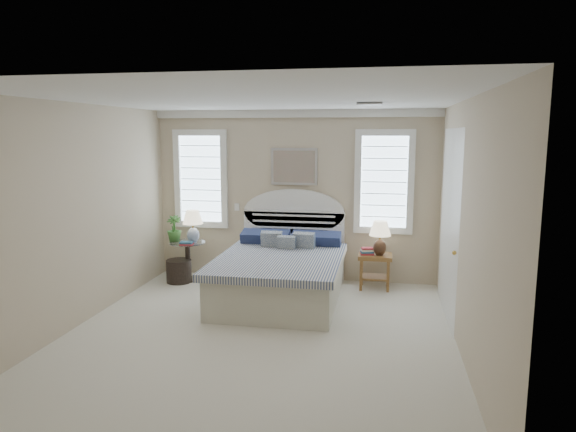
# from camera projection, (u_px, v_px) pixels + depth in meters

# --- Properties ---
(floor) EXTENTS (4.50, 5.00, 0.01)m
(floor) POSITION_uv_depth(u_px,v_px,m) (258.00, 336.00, 5.96)
(floor) COLOR beige
(floor) RESTS_ON ground
(ceiling) EXTENTS (4.50, 5.00, 0.01)m
(ceiling) POSITION_uv_depth(u_px,v_px,m) (255.00, 99.00, 5.54)
(ceiling) COLOR white
(ceiling) RESTS_ON wall_back
(wall_back) EXTENTS (4.50, 0.02, 2.70)m
(wall_back) POSITION_uv_depth(u_px,v_px,m) (294.00, 196.00, 8.18)
(wall_back) COLOR #C5B294
(wall_back) RESTS_ON floor
(wall_left) EXTENTS (0.02, 5.00, 2.70)m
(wall_left) POSITION_uv_depth(u_px,v_px,m) (75.00, 216.00, 6.15)
(wall_left) COLOR #C5B294
(wall_left) RESTS_ON floor
(wall_right) EXTENTS (0.02, 5.00, 2.70)m
(wall_right) POSITION_uv_depth(u_px,v_px,m) (466.00, 229.00, 5.35)
(wall_right) COLOR #C5B294
(wall_right) RESTS_ON floor
(crown_molding) EXTENTS (4.50, 0.08, 0.12)m
(crown_molding) POSITION_uv_depth(u_px,v_px,m) (294.00, 114.00, 7.93)
(crown_molding) COLOR white
(crown_molding) RESTS_ON wall_back
(hvac_vent) EXTENTS (0.30, 0.20, 0.02)m
(hvac_vent) POSITION_uv_depth(u_px,v_px,m) (370.00, 104.00, 6.10)
(hvac_vent) COLOR #B2B2B2
(hvac_vent) RESTS_ON ceiling
(switch_plate) EXTENTS (0.08, 0.01, 0.12)m
(switch_plate) POSITION_uv_depth(u_px,v_px,m) (237.00, 207.00, 8.36)
(switch_plate) COLOR white
(switch_plate) RESTS_ON wall_back
(window_left) EXTENTS (0.90, 0.06, 1.60)m
(window_left) POSITION_uv_depth(u_px,v_px,m) (201.00, 179.00, 8.40)
(window_left) COLOR #C9E8FF
(window_left) RESTS_ON wall_back
(window_right) EXTENTS (0.90, 0.06, 1.60)m
(window_right) POSITION_uv_depth(u_px,v_px,m) (384.00, 182.00, 7.87)
(window_right) COLOR #C9E8FF
(window_right) RESTS_ON wall_back
(painting) EXTENTS (0.74, 0.04, 0.58)m
(painting) POSITION_uv_depth(u_px,v_px,m) (294.00, 167.00, 8.06)
(painting) COLOR silver
(painting) RESTS_ON wall_back
(closet_door) EXTENTS (0.02, 1.80, 2.40)m
(closet_door) POSITION_uv_depth(u_px,v_px,m) (449.00, 223.00, 6.54)
(closet_door) COLOR white
(closet_door) RESTS_ON floor
(bed) EXTENTS (1.72, 2.28, 1.47)m
(bed) POSITION_uv_depth(u_px,v_px,m) (282.00, 272.00, 7.32)
(bed) COLOR #BCB9A5
(bed) RESTS_ON floor
(side_table_left) EXTENTS (0.56, 0.56, 0.63)m
(side_table_left) POSITION_uv_depth(u_px,v_px,m) (188.00, 257.00, 8.19)
(side_table_left) COLOR black
(side_table_left) RESTS_ON floor
(nightstand_right) EXTENTS (0.50, 0.40, 0.53)m
(nightstand_right) POSITION_uv_depth(u_px,v_px,m) (375.00, 264.00, 7.76)
(nightstand_right) COLOR olive
(nightstand_right) RESTS_ON floor
(floor_pot) EXTENTS (0.43, 0.43, 0.36)m
(floor_pot) POSITION_uv_depth(u_px,v_px,m) (179.00, 271.00, 8.13)
(floor_pot) COLOR black
(floor_pot) RESTS_ON floor
(lamp_left) EXTENTS (0.34, 0.34, 0.52)m
(lamp_left) POSITION_uv_depth(u_px,v_px,m) (193.00, 223.00, 8.07)
(lamp_left) COLOR silver
(lamp_left) RESTS_ON side_table_left
(lamp_right) EXTENTS (0.35, 0.35, 0.52)m
(lamp_right) POSITION_uv_depth(u_px,v_px,m) (380.00, 234.00, 7.64)
(lamp_right) COLOR black
(lamp_right) RESTS_ON nightstand_right
(potted_plant) EXTENTS (0.27, 0.27, 0.41)m
(potted_plant) POSITION_uv_depth(u_px,v_px,m) (174.00, 229.00, 8.17)
(potted_plant) COLOR #2E7535
(potted_plant) RESTS_ON side_table_left
(books_left) EXTENTS (0.21, 0.16, 0.05)m
(books_left) POSITION_uv_depth(u_px,v_px,m) (187.00, 243.00, 7.92)
(books_left) COLOR maroon
(books_left) RESTS_ON side_table_left
(books_right) EXTENTS (0.22, 0.18, 0.11)m
(books_right) POSITION_uv_depth(u_px,v_px,m) (367.00, 251.00, 7.72)
(books_right) COLOR maroon
(books_right) RESTS_ON nightstand_right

